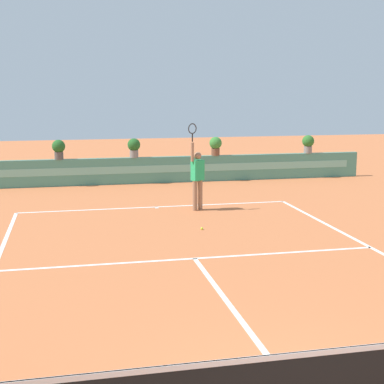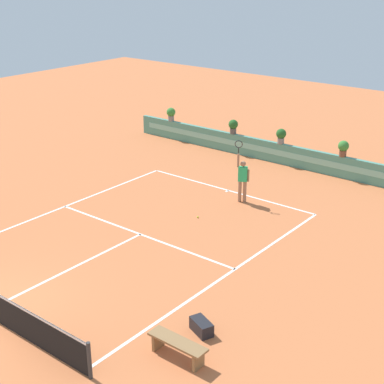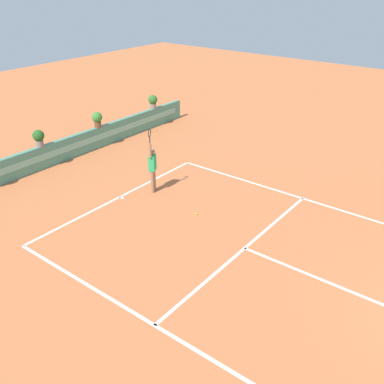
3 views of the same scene
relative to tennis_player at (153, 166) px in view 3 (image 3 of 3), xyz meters
The scene contains 8 objects.
ground_plane 5.43m from the tennis_player, 102.35° to the right, with size 60.00×60.00×0.00m, color #C66B3D.
court_lines 4.74m from the tennis_player, 104.26° to the right, with size 8.32×11.94×0.01m.
back_wall_barrier 5.34m from the tennis_player, 102.40° to the left, with size 18.00×0.21×1.00m.
tennis_player is the anchor object (origin of this frame).
tennis_ball_near_baseline 2.62m from the tennis_player, 99.94° to the right, with size 0.07×0.07×0.07m, color #CCE033.
potted_plant_right 5.53m from the tennis_player, 69.97° to the left, with size 0.48×0.48×0.72m.
potted_plant_centre 5.36m from the tennis_player, 103.92° to the left, with size 0.48×0.48×0.72m.
potted_plant_far_right 7.74m from the tennis_player, 42.12° to the left, with size 0.48×0.48×0.72m.
Camera 3 is at (-9.76, 0.88, 7.65)m, focal length 40.78 mm.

